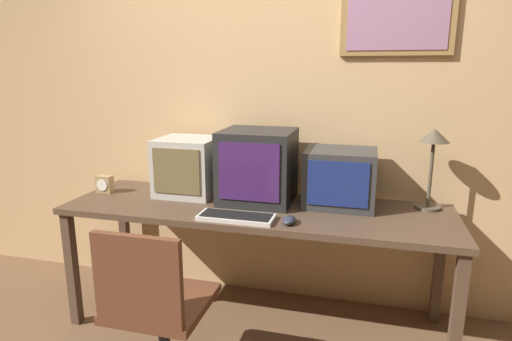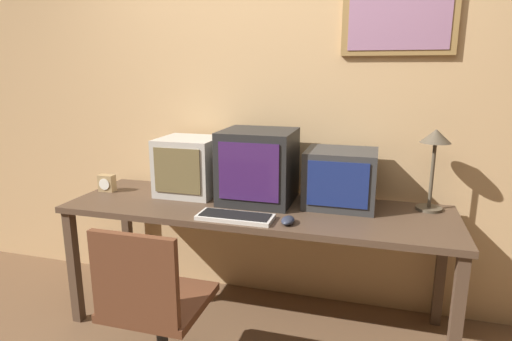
% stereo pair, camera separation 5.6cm
% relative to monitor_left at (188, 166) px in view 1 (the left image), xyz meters
% --- Properties ---
extents(wall_back, '(8.00, 0.08, 2.60)m').
position_rel_monitor_left_xyz_m(wall_back, '(0.49, 0.28, 0.36)').
color(wall_back, tan).
rests_on(wall_back, ground_plane).
extents(desk, '(2.25, 0.68, 0.76)m').
position_rel_monitor_left_xyz_m(desk, '(0.49, -0.14, -0.25)').
color(desk, '#4C3828').
rests_on(desk, ground_plane).
extents(monitor_left, '(0.37, 0.36, 0.36)m').
position_rel_monitor_left_xyz_m(monitor_left, '(0.00, 0.00, 0.00)').
color(monitor_left, '#B7B2A8').
rests_on(monitor_left, desk).
extents(monitor_center, '(0.43, 0.41, 0.43)m').
position_rel_monitor_left_xyz_m(monitor_center, '(0.47, -0.03, 0.04)').
color(monitor_center, black).
rests_on(monitor_center, desk).
extents(monitor_right, '(0.40, 0.35, 0.33)m').
position_rel_monitor_left_xyz_m(monitor_right, '(0.95, 0.01, -0.02)').
color(monitor_right, '#333333').
rests_on(monitor_right, desk).
extents(keyboard_main, '(0.41, 0.16, 0.03)m').
position_rel_monitor_left_xyz_m(keyboard_main, '(0.44, -0.38, -0.17)').
color(keyboard_main, beige).
rests_on(keyboard_main, desk).
extents(mouse_near_keyboard, '(0.07, 0.12, 0.04)m').
position_rel_monitor_left_xyz_m(mouse_near_keyboard, '(0.73, -0.38, -0.16)').
color(mouse_near_keyboard, '#282D3D').
rests_on(mouse_near_keyboard, desk).
extents(desk_clock, '(0.10, 0.06, 0.11)m').
position_rel_monitor_left_xyz_m(desk_clock, '(-0.54, -0.11, -0.13)').
color(desk_clock, '#A38456').
rests_on(desk_clock, desk).
extents(desk_lamp, '(0.17, 0.17, 0.46)m').
position_rel_monitor_left_xyz_m(desk_lamp, '(1.46, 0.07, 0.18)').
color(desk_lamp, '#4C4233').
rests_on(desk_lamp, desk).
extents(office_chair, '(0.46, 0.46, 0.88)m').
position_rel_monitor_left_xyz_m(office_chair, '(0.19, -0.85, -0.55)').
color(office_chair, black).
rests_on(office_chair, ground_plane).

